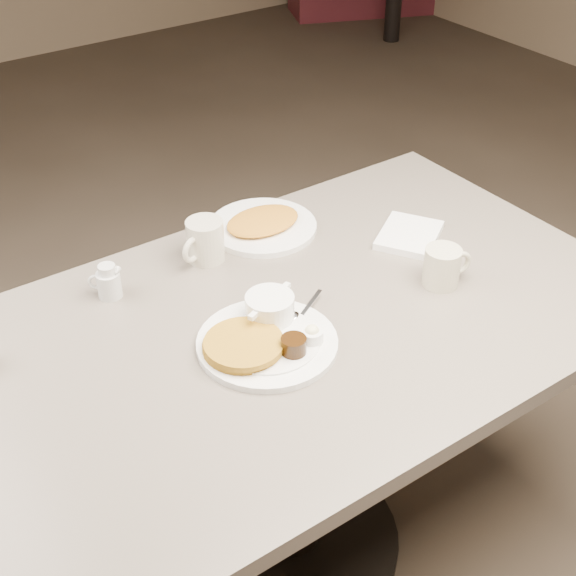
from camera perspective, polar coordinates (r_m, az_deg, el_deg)
room at (r=1.39m, az=0.50°, el=19.36°), size 7.04×8.04×2.84m
diner_table at (r=1.80m, az=0.37°, el=-6.51°), size 1.50×0.90×0.75m
main_plate at (r=1.62m, az=-1.65°, el=-3.32°), size 0.38×0.37×0.07m
coffee_mug_near at (r=1.81m, az=10.96°, el=1.55°), size 0.12×0.10×0.09m
napkin at (r=1.98m, az=8.61°, el=3.73°), size 0.21×0.20×0.02m
coffee_mug_far at (r=1.86m, az=-5.96°, el=3.34°), size 0.13×0.11×0.10m
creamer_right at (r=1.78m, az=-12.65°, el=0.40°), size 0.07×0.06×0.08m
hash_plate at (r=1.99m, az=-1.81°, el=4.52°), size 0.28×0.28×0.04m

